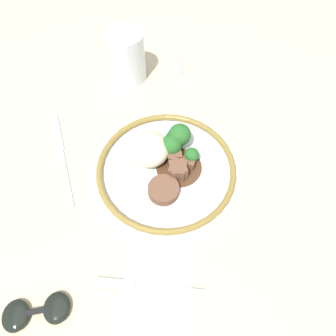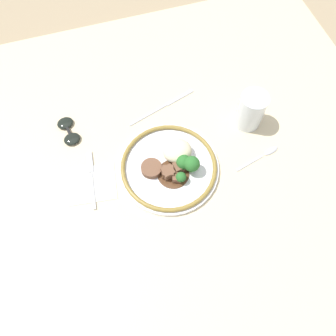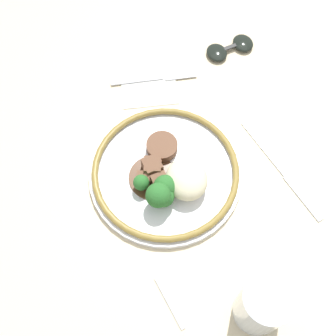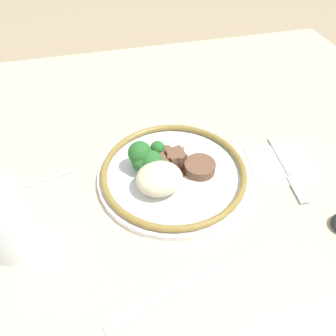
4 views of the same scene
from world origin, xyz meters
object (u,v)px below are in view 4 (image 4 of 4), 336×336
(plate, at_px, (170,171))
(juice_glass, at_px, (6,224))
(fork, at_px, (289,174))
(spoon, at_px, (18,189))
(knife, at_px, (176,289))

(plate, distance_m, juice_glass, 0.28)
(fork, bearing_deg, spoon, -93.77)
(spoon, bearing_deg, juice_glass, 80.31)
(plate, relative_size, fork, 1.59)
(plate, xyz_separation_m, spoon, (0.27, -0.04, -0.02))
(fork, distance_m, knife, 0.31)
(juice_glass, xyz_separation_m, fork, (-0.48, -0.03, -0.05))
(juice_glass, relative_size, knife, 0.51)
(knife, bearing_deg, plate, -119.00)
(plate, relative_size, juice_glass, 2.40)
(juice_glass, xyz_separation_m, knife, (-0.22, 0.13, -0.05))
(juice_glass, height_order, knife, juice_glass)
(plate, xyz_separation_m, fork, (-0.22, 0.05, -0.01))
(plate, xyz_separation_m, juice_glass, (0.26, 0.08, 0.04))
(juice_glass, relative_size, spoon, 0.80)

